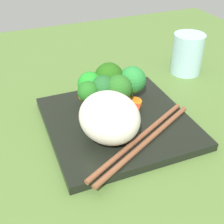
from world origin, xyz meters
TOP-DOWN VIEW (x-y plane):
  - ground_plane at (0.00, 0.00)cm, footprint 110.00×110.00cm
  - square_plate at (0.00, 0.00)cm, footprint 23.53×23.53cm
  - rice_mound at (3.14, 4.07)cm, footprint 11.62×12.22cm
  - broccoli_floret_0 at (0.87, -4.47)cm, footprint 4.47×4.47cm
  - broccoli_floret_1 at (-1.60, -3.38)cm, footprint 4.70×4.70cm
  - broccoli_floret_2 at (-1.49, -7.61)cm, footprint 5.37×5.37cm
  - broccoli_floret_3 at (2.51, -6.72)cm, footprint 4.38×4.38cm
  - broccoli_floret_4 at (-5.35, -5.82)cm, footprint 5.01×5.01cm
  - broccoli_floret_5 at (3.69, -4.08)cm, footprint 3.66×3.66cm
  - carrot_slice_0 at (-2.78, -5.56)cm, footprint 3.56×3.56cm
  - carrot_slice_1 at (-4.35, -8.16)cm, footprint 3.20×3.20cm
  - carrot_slice_2 at (-0.36, -1.20)cm, footprint 3.04×3.04cm
  - carrot_slice_3 at (-4.48, -3.15)cm, footprint 3.75×3.75cm
  - carrot_slice_4 at (2.61, -8.91)cm, footprint 3.61×3.61cm
  - pepper_chunk_0 at (1.73, -1.52)cm, footprint 3.05×3.56cm
  - pepper_chunk_3 at (-2.91, -0.45)cm, footprint 2.63×2.50cm
  - chopstick_pair at (-1.15, 6.98)cm, footprint 21.65×12.77cm
  - drinking_glass at (-21.96, -12.73)cm, footprint 6.71×6.71cm

SIDE VIEW (x-z plane):
  - ground_plane at x=0.00cm, z-range -2.00..0.00cm
  - square_plate at x=0.00cm, z-range 0.00..1.36cm
  - carrot_slice_2 at x=-0.36cm, z-range 1.36..1.84cm
  - carrot_slice_4 at x=2.61cm, z-range 1.36..1.87cm
  - carrot_slice_0 at x=-2.78cm, z-range 1.36..1.90cm
  - carrot_slice_3 at x=-4.48cm, z-range 1.36..2.08cm
  - carrot_slice_1 at x=-4.35cm, z-range 1.36..2.11cm
  - chopstick_pair at x=-1.15cm, z-range 1.36..2.19cm
  - pepper_chunk_3 at x=-2.91cm, z-range 1.36..3.26cm
  - pepper_chunk_0 at x=1.73cm, z-range 1.36..3.49cm
  - drinking_glass at x=-21.96cm, z-range 0.00..8.77cm
  - broccoli_floret_4 at x=-5.35cm, z-range 1.76..7.77cm
  - broccoli_floret_5 at x=3.69cm, z-range 2.06..7.90cm
  - broccoli_floret_0 at x=0.87cm, z-range 1.96..8.05cm
  - broccoli_floret_3 at x=2.51cm, z-range 2.03..8.08cm
  - broccoli_floret_1 at x=-1.60cm, z-range 1.91..8.22cm
  - broccoli_floret_2 at x=-1.49cm, z-range 1.78..8.53cm
  - rice_mound at x=3.14cm, z-range 1.36..9.02cm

